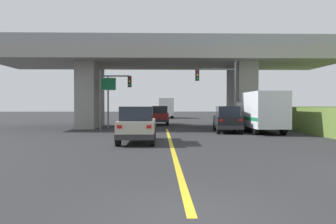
% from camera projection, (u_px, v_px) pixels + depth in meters
% --- Properties ---
extents(ground, '(160.00, 160.00, 0.00)m').
position_uv_depth(ground, '(166.00, 127.00, 31.50)').
color(ground, '#2B2B2D').
extents(overpass_bridge, '(31.71, 9.08, 7.99)m').
position_uv_depth(overpass_bridge, '(166.00, 68.00, 31.38)').
color(overpass_bridge, gray).
rests_on(overpass_bridge, ground).
extents(lane_divider_stripe, '(0.20, 22.92, 0.01)m').
position_uv_depth(lane_divider_stripe, '(171.00, 144.00, 17.50)').
color(lane_divider_stripe, yellow).
rests_on(lane_divider_stripe, ground).
extents(suv_lead, '(2.00, 4.73, 2.02)m').
position_uv_depth(suv_lead, '(137.00, 124.00, 18.46)').
color(suv_lead, '#B7B29E').
rests_on(suv_lead, ground).
extents(suv_crossing, '(2.24, 4.75, 2.02)m').
position_uv_depth(suv_crossing, '(227.00, 119.00, 25.49)').
color(suv_crossing, black).
rests_on(suv_crossing, ground).
extents(box_truck, '(2.33, 6.60, 3.08)m').
position_uv_depth(box_truck, '(261.00, 112.00, 25.13)').
color(box_truck, silver).
rests_on(box_truck, ground).
extents(sedan_oncoming, '(1.90, 4.62, 2.02)m').
position_uv_depth(sedan_oncoming, '(160.00, 115.00, 35.75)').
color(sedan_oncoming, maroon).
rests_on(sedan_oncoming, ground).
extents(traffic_signal_nearside, '(3.43, 0.36, 5.76)m').
position_uv_depth(traffic_signal_nearside, '(222.00, 86.00, 27.48)').
color(traffic_signal_nearside, slate).
rests_on(traffic_signal_nearside, ground).
extents(traffic_signal_farside, '(2.74, 0.36, 5.11)m').
position_uv_depth(traffic_signal_farside, '(111.00, 91.00, 28.11)').
color(traffic_signal_farside, '#56595E').
rests_on(traffic_signal_farside, ground).
extents(highway_sign, '(1.42, 0.17, 4.69)m').
position_uv_depth(highway_sign, '(108.00, 90.00, 29.10)').
color(highway_sign, '#56595E').
rests_on(highway_sign, ground).
extents(semi_truck_distant, '(2.33, 6.57, 3.24)m').
position_uv_depth(semi_truck_distant, '(166.00, 108.00, 54.10)').
color(semi_truck_distant, navy).
rests_on(semi_truck_distant, ground).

